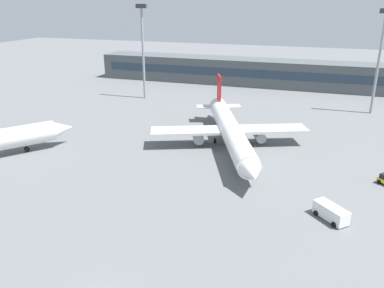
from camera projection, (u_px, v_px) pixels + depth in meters
ground_plane at (209, 161)px, 75.05m from camera, size 400.00×400.00×0.00m
terminal_building at (268, 73)px, 138.51m from camera, size 124.18×12.13×9.00m
airplane_mid at (230, 131)px, 80.88m from camera, size 32.07×44.61×11.62m
service_van_white at (331, 212)px, 54.73m from camera, size 5.09×5.10×2.08m
floodlight_tower_west at (380, 55)px, 101.02m from camera, size 3.20×0.80×26.78m
floodlight_tower_east at (143, 46)px, 116.99m from camera, size 3.20×0.80×27.62m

